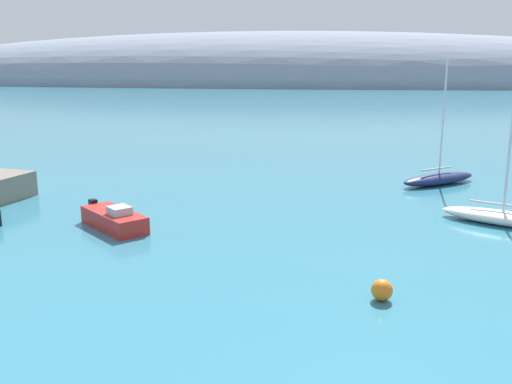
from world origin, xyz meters
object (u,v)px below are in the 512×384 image
at_px(sailboat_white_near_shore, 503,216).
at_px(motorboat_red_alongside_breakwater, 114,219).
at_px(mooring_buoy_orange, 382,290).
at_px(sailboat_navy_mid_mooring, 439,178).

relative_size(sailboat_white_near_shore, motorboat_red_alongside_breakwater, 2.23).
bearing_deg(motorboat_red_alongside_breakwater, mooring_buoy_orange, 12.38).
bearing_deg(sailboat_navy_mid_mooring, motorboat_red_alongside_breakwater, 178.83).
relative_size(sailboat_white_near_shore, mooring_buoy_orange, 12.62).
distance_m(motorboat_red_alongside_breakwater, mooring_buoy_orange, 15.16).
xyz_separation_m(sailboat_navy_mid_mooring, mooring_buoy_orange, (-5.18, -21.07, -0.08)).
xyz_separation_m(sailboat_white_near_shore, mooring_buoy_orange, (-6.99, -11.11, -0.08)).
bearing_deg(mooring_buoy_orange, sailboat_white_near_shore, 57.83).
bearing_deg(sailboat_white_near_shore, motorboat_red_alongside_breakwater, -142.87).
xyz_separation_m(sailboat_navy_mid_mooring, motorboat_red_alongside_breakwater, (-18.49, -13.83, 0.02)).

